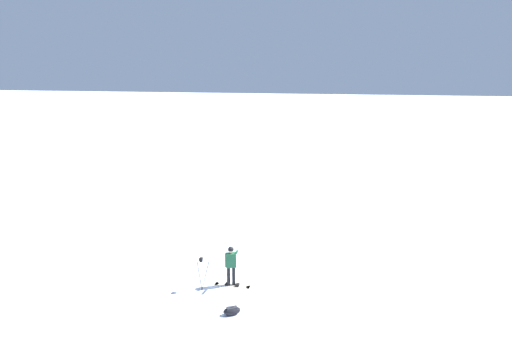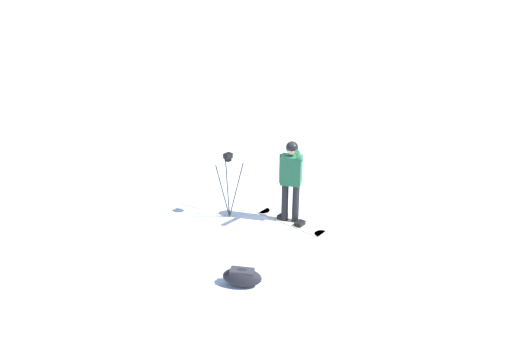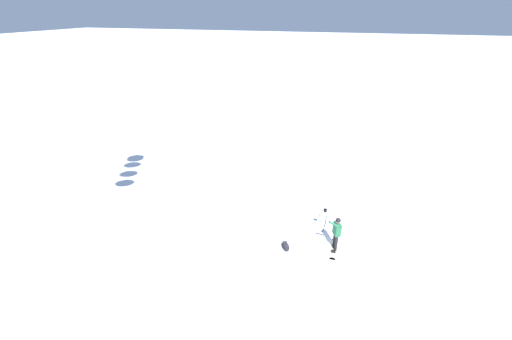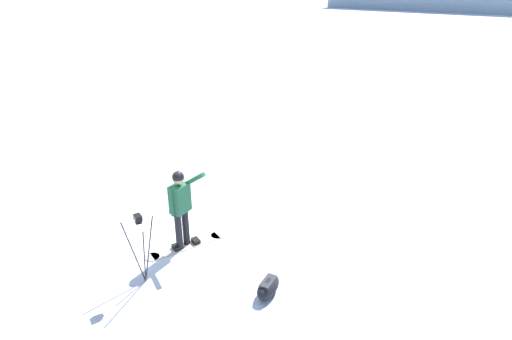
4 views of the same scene
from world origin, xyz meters
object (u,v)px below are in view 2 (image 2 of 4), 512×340
at_px(snowboarder, 291,174).
at_px(gear_bag_large, 242,277).
at_px(snowboard, 291,221).
at_px(camera_tripod, 228,172).

bearing_deg(snowboarder, gear_bag_large, 106.86).
bearing_deg(gear_bag_large, snowboarder, -73.14).
relative_size(snowboard, camera_tripod, 1.26).
xyz_separation_m(snowboarder, snowboard, (-0.05, 0.01, -1.04)).
height_order(snowboarder, gear_bag_large, snowboarder).
bearing_deg(snowboarder, snowboard, 165.54).
bearing_deg(snowboard, snowboarder, -14.46).
height_order(snowboarder, snowboard, snowboarder).
distance_m(snowboarder, camera_tripod, 1.25).
bearing_deg(camera_tripod, snowboard, -149.84).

